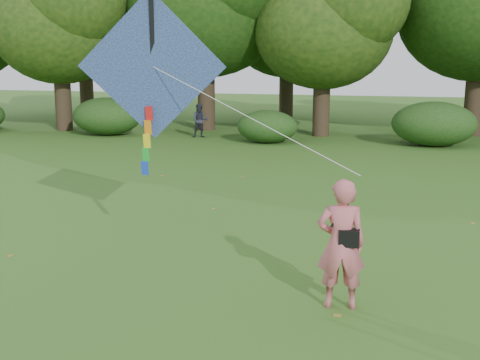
# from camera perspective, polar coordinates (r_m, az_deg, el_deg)

# --- Properties ---
(ground) EXTENTS (100.00, 100.00, 0.00)m
(ground) POSITION_cam_1_polar(r_m,az_deg,el_deg) (9.45, 5.33, -11.80)
(ground) COLOR #265114
(ground) RESTS_ON ground
(man_kite_flyer) EXTENTS (0.80, 0.59, 2.00)m
(man_kite_flyer) POSITION_cam_1_polar(r_m,az_deg,el_deg) (9.17, 9.55, -6.01)
(man_kite_flyer) COLOR #C75D68
(man_kite_flyer) RESTS_ON ground
(bystander_left) EXTENTS (0.91, 0.80, 1.58)m
(bystander_left) POSITION_cam_1_polar(r_m,az_deg,el_deg) (28.12, -3.81, 5.64)
(bystander_left) COLOR #2A2A38
(bystander_left) RESTS_ON ground
(crossbody_bag) EXTENTS (0.43, 0.20, 0.75)m
(crossbody_bag) POSITION_cam_1_polar(r_m,az_deg,el_deg) (9.09, 10.29, -5.32)
(crossbody_bag) COLOR black
(crossbody_bag) RESTS_ON ground
(flying_kite) EXTENTS (5.19, 2.07, 3.36)m
(flying_kite) POSITION_cam_1_polar(r_m,az_deg,el_deg) (11.21, -8.30, 10.41)
(flying_kite) COLOR #2745AA
(flying_kite) RESTS_ON ground
(tree_line) EXTENTS (54.70, 15.30, 9.48)m
(tree_line) POSITION_cam_1_polar(r_m,az_deg,el_deg) (31.51, 15.44, 14.68)
(tree_line) COLOR #3A2D1E
(tree_line) RESTS_ON ground
(shrub_band) EXTENTS (39.15, 3.22, 1.88)m
(shrub_band) POSITION_cam_1_polar(r_m,az_deg,el_deg) (26.41, 9.84, 5.25)
(shrub_band) COLOR #264919
(shrub_band) RESTS_ON ground
(fallen_leaves) EXTENTS (11.76, 14.78, 0.01)m
(fallen_leaves) POSITION_cam_1_polar(r_m,az_deg,el_deg) (12.89, 8.96, -5.37)
(fallen_leaves) COLOR olive
(fallen_leaves) RESTS_ON ground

